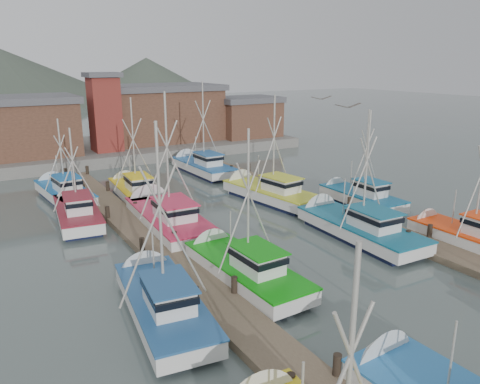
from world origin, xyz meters
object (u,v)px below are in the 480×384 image
boat_4 (240,267)px  boat_12 (134,190)px  lookout_tower (105,112)px  boat_8 (166,216)px

boat_4 → boat_12: bearing=87.7°
lookout_tower → boat_12: 16.98m
boat_8 → boat_12: 7.55m
lookout_tower → boat_8: (-2.76, -23.62, -4.87)m
boat_4 → boat_8: size_ratio=0.84×
lookout_tower → boat_12: size_ratio=0.95×
lookout_tower → boat_8: size_ratio=0.80×
boat_12 → boat_8: bearing=-88.9°
boat_4 → boat_12: size_ratio=1.00×
lookout_tower → boat_8: lookout_tower is taller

